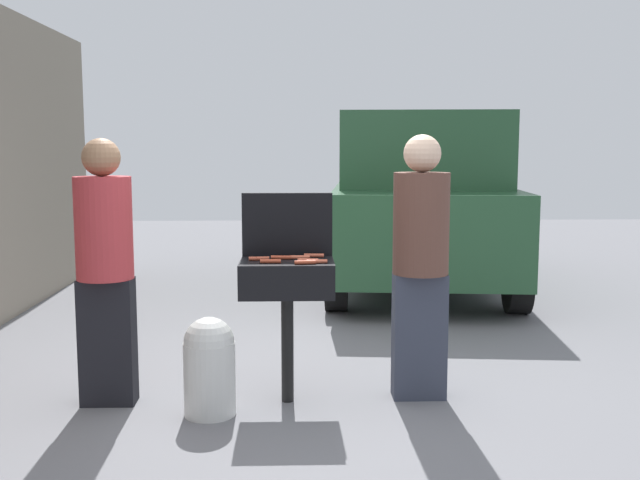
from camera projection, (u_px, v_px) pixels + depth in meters
The scene contains 15 objects.
ground_plane at pixel (299, 395), 4.97m from camera, with size 24.00×24.00×0.00m, color slate.
bbq_grill at pixel (288, 283), 4.76m from camera, with size 0.60×0.44×0.93m.
grill_lid_open at pixel (288, 224), 4.93m from camera, with size 0.60×0.05×0.42m, color black.
hot_dog_0 at pixel (282, 257), 4.79m from camera, with size 0.03×0.03×0.13m, color #AD4228.
hot_dog_1 at pixel (271, 261), 4.62m from camera, with size 0.03×0.03×0.13m, color #AD4228.
hot_dog_2 at pixel (259, 259), 4.74m from camera, with size 0.03×0.03×0.13m, color #B74C33.
hot_dog_3 at pixel (317, 262), 4.62m from camera, with size 0.03×0.03×0.13m, color #C6593D.
hot_dog_4 at pixel (306, 262), 4.58m from camera, with size 0.03×0.03×0.13m, color #AD4228.
hot_dog_5 at pixel (309, 260), 4.66m from camera, with size 0.03×0.03×0.13m, color #C6593D.
hot_dog_6 at pixel (315, 255), 4.87m from camera, with size 0.03×0.03×0.13m, color #C6593D.
hot_dog_7 at pixel (300, 257), 4.79m from camera, with size 0.03×0.03×0.13m, color #C6593D.
propane_tank at pixel (210, 364), 4.57m from camera, with size 0.32×0.32×0.62m.
person_left at pixel (105, 262), 4.70m from camera, with size 0.36×0.36×1.71m.
person_right at pixel (421, 257), 4.82m from camera, with size 0.36×0.36×1.73m.
parked_minivan at pixel (418, 200), 8.82m from camera, with size 2.36×4.56×2.02m.
Camera 1 is at (-0.00, -4.81, 1.65)m, focal length 41.63 mm.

